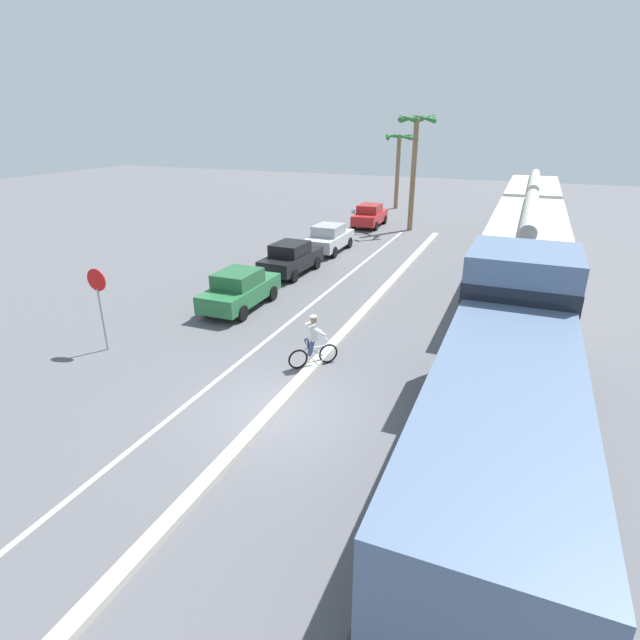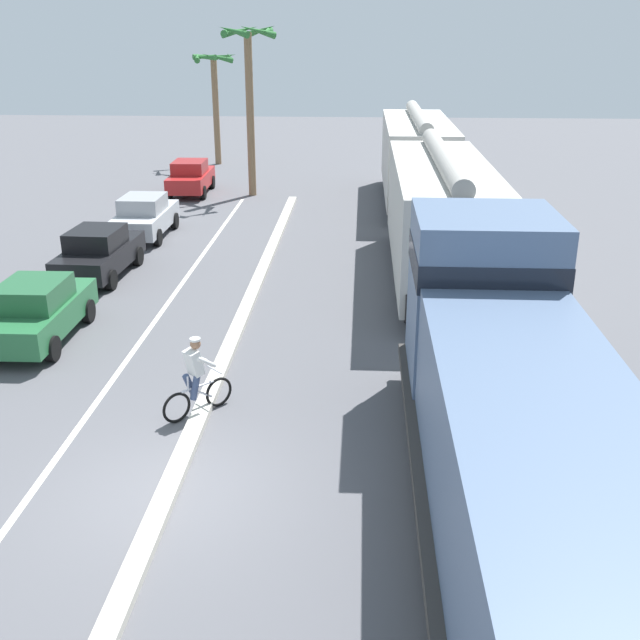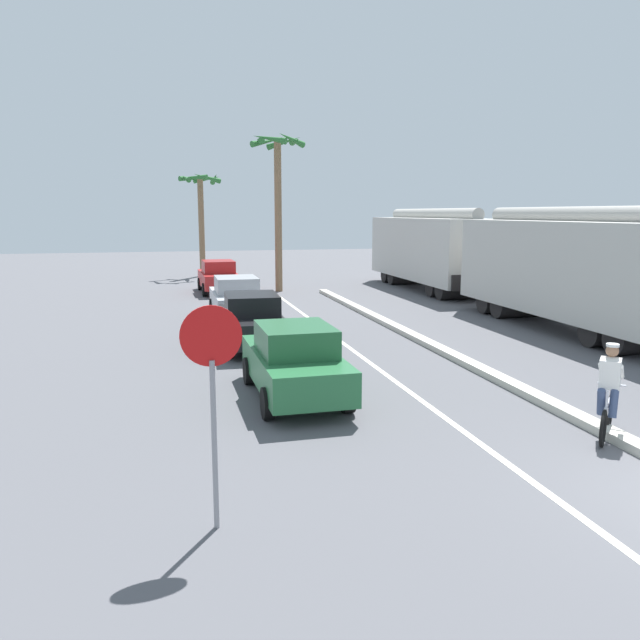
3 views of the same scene
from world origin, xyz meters
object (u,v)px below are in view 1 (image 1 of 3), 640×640
(hopper_car_lead, at_px, (524,253))
(parked_car_silver, at_px, (329,238))
(cyclist, at_px, (313,343))
(stop_sign, at_px, (99,294))
(palm_tree_near, at_px, (415,146))
(parked_car_black, at_px, (291,258))
(parked_car_red, at_px, (370,215))
(parked_car_green, at_px, (240,289))
(palm_tree_far, at_px, (399,152))
(hopper_car_middle, at_px, (530,211))
(locomotive, at_px, (505,393))

(hopper_car_lead, xyz_separation_m, parked_car_silver, (-10.83, 4.81, -1.26))
(cyclist, relative_size, stop_sign, 0.60)
(cyclist, height_order, palm_tree_near, palm_tree_near)
(parked_car_black, distance_m, parked_car_red, 13.22)
(parked_car_green, bearing_deg, cyclist, -37.39)
(hopper_car_lead, relative_size, palm_tree_far, 1.65)
(hopper_car_lead, bearing_deg, parked_car_silver, 156.03)
(hopper_car_middle, distance_m, cyclist, 21.78)
(locomotive, bearing_deg, parked_car_red, 113.29)
(hopper_car_lead, height_order, parked_car_silver, hopper_car_lead)
(cyclist, bearing_deg, hopper_car_lead, 58.15)
(hopper_car_middle, relative_size, stop_sign, 3.68)
(stop_sign, height_order, palm_tree_far, palm_tree_far)
(palm_tree_far, bearing_deg, cyclist, -80.32)
(palm_tree_far, bearing_deg, parked_car_red, -88.20)
(locomotive, height_order, hopper_car_middle, locomotive)
(locomotive, relative_size, parked_car_black, 2.73)
(stop_sign, bearing_deg, parked_car_silver, 82.75)
(parked_car_red, distance_m, stop_sign, 24.03)
(locomotive, bearing_deg, parked_car_silver, 122.54)
(palm_tree_near, bearing_deg, cyclist, -84.94)
(locomotive, xyz_separation_m, stop_sign, (-12.83, 1.23, 0.23))
(parked_car_green, distance_m, palm_tree_far, 27.57)
(parked_car_silver, bearing_deg, parked_car_green, -89.41)
(locomotive, distance_m, palm_tree_near, 26.47)
(hopper_car_lead, height_order, parked_car_red, hopper_car_lead)
(locomotive, xyz_separation_m, parked_car_silver, (-10.83, 16.97, -0.98))
(parked_car_green, xyz_separation_m, parked_car_silver, (-0.11, 10.41, 0.00))
(hopper_car_lead, height_order, parked_car_black, hopper_car_lead)
(palm_tree_far, bearing_deg, stop_sign, -93.03)
(parked_car_silver, relative_size, stop_sign, 1.46)
(stop_sign, xyz_separation_m, palm_tree_far, (1.73, 32.60, 2.78))
(hopper_car_middle, relative_size, palm_tree_far, 1.65)
(parked_car_black, relative_size, parked_car_silver, 1.01)
(parked_car_green, relative_size, cyclist, 2.46)
(hopper_car_lead, relative_size, cyclist, 6.18)
(parked_car_silver, height_order, palm_tree_near, palm_tree_near)
(locomotive, height_order, parked_car_silver, locomotive)
(parked_car_red, height_order, palm_tree_far, palm_tree_far)
(hopper_car_middle, relative_size, parked_car_red, 2.50)
(hopper_car_middle, height_order, parked_car_silver, hopper_car_middle)
(parked_car_green, height_order, stop_sign, stop_sign)
(parked_car_green, bearing_deg, palm_tree_near, 80.92)
(palm_tree_far, bearing_deg, parked_car_silver, -89.07)
(cyclist, bearing_deg, palm_tree_far, 99.68)
(parked_car_green, distance_m, parked_car_red, 18.59)
(parked_car_silver, distance_m, stop_sign, 15.91)
(locomotive, distance_m, hopper_car_middle, 23.76)
(locomotive, bearing_deg, hopper_car_lead, 90.00)
(stop_sign, bearing_deg, cyclist, 12.62)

